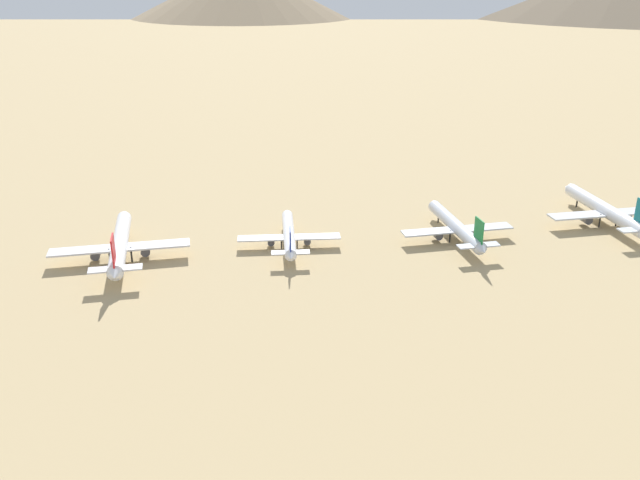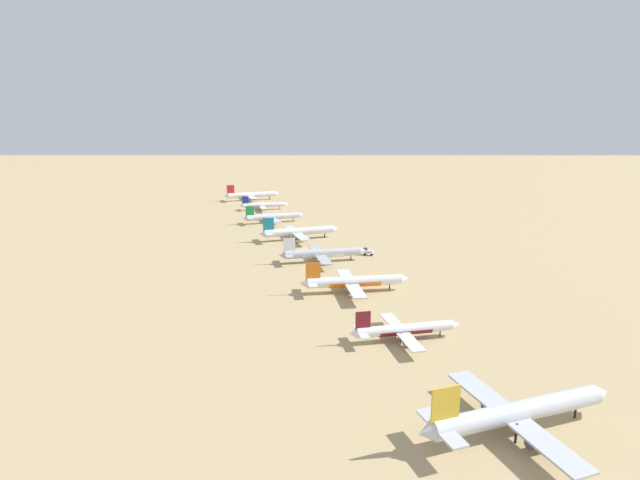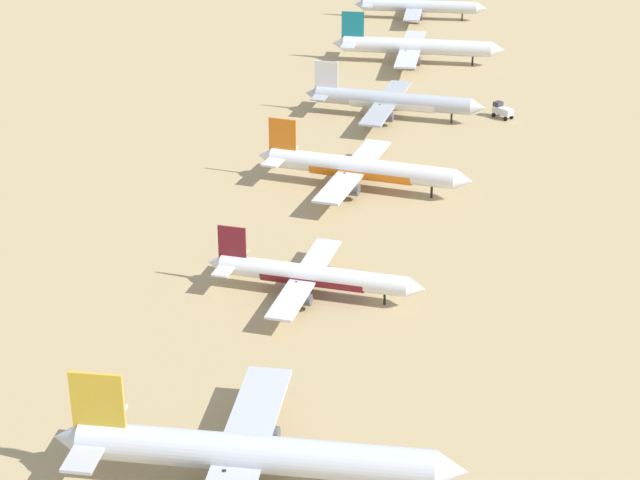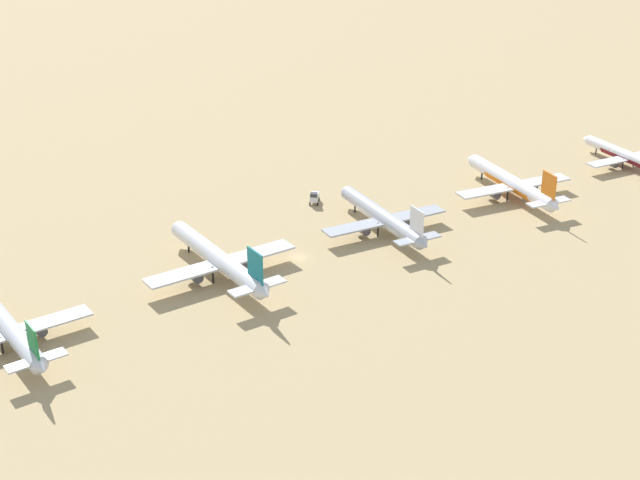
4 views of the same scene
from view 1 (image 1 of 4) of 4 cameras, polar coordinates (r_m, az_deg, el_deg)
name	(u,v)px [view 1 (image 1 of 4)]	position (r m, az deg, el deg)	size (l,w,h in m)	color
parked_jet_4	(605,210)	(248.39, 22.81, 2.32)	(50.65, 41.35, 14.62)	silver
parked_jet_5	(456,227)	(220.76, 11.34, 1.11)	(44.68, 36.51, 12.91)	silver
parked_jet_6	(289,235)	(211.70, -2.62, 0.45)	(39.37, 31.91, 11.37)	white
parked_jet_7	(120,244)	(210.40, -16.42, -0.32)	(50.33, 41.11, 14.54)	white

